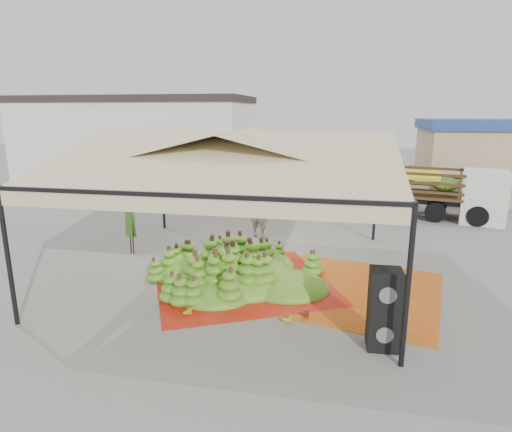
% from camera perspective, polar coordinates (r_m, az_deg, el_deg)
% --- Properties ---
extents(ground, '(90.00, 90.00, 0.00)m').
position_cam_1_polar(ground, '(12.47, -2.28, -7.39)').
color(ground, slate).
rests_on(ground, ground).
extents(canopy_tent, '(8.10, 8.10, 4.00)m').
position_cam_1_polar(canopy_tent, '(11.69, -2.44, 7.88)').
color(canopy_tent, black).
rests_on(canopy_tent, ground).
extents(building_white, '(14.30, 6.30, 5.40)m').
position_cam_1_polar(building_white, '(28.39, -15.61, 9.68)').
color(building_white, silver).
rests_on(building_white, ground).
extents(building_tan, '(6.30, 5.30, 4.10)m').
position_cam_1_polar(building_tan, '(25.45, 28.03, 6.72)').
color(building_tan, tan).
rests_on(building_tan, ground).
extents(tarp_left, '(5.90, 5.80, 0.01)m').
position_cam_1_polar(tarp_left, '(11.68, -1.82, -8.84)').
color(tarp_left, red).
rests_on(tarp_left, ground).
extents(tarp_right, '(4.98, 5.14, 0.01)m').
position_cam_1_polar(tarp_right, '(11.47, 12.94, -9.66)').
color(tarp_right, '#DD5E14').
rests_on(tarp_right, ground).
extents(banana_heap, '(5.99, 5.19, 1.15)m').
position_cam_1_polar(banana_heap, '(11.58, -2.37, -6.05)').
color(banana_heap, '#477718').
rests_on(banana_heap, ground).
extents(hand_yellow_a, '(0.54, 0.46, 0.22)m').
position_cam_1_polar(hand_yellow_a, '(9.68, 3.72, -13.24)').
color(hand_yellow_a, gold).
rests_on(hand_yellow_a, ground).
extents(hand_yellow_b, '(0.55, 0.48, 0.22)m').
position_cam_1_polar(hand_yellow_b, '(10.08, -9.61, -12.24)').
color(hand_yellow_b, '#B19C23').
rests_on(hand_yellow_b, ground).
extents(hand_red_a, '(0.50, 0.46, 0.19)m').
position_cam_1_polar(hand_red_a, '(9.98, 6.19, -12.52)').
color(hand_red_a, '#572813').
rests_on(hand_red_a, ground).
extents(hand_red_b, '(0.42, 0.35, 0.18)m').
position_cam_1_polar(hand_red_b, '(11.51, 4.12, -8.78)').
color(hand_red_b, '#5F1C15').
rests_on(hand_red_b, ground).
extents(hand_green, '(0.64, 0.63, 0.23)m').
position_cam_1_polar(hand_green, '(11.22, -2.97, -9.25)').
color(hand_green, '#4F851B').
rests_on(hand_green, ground).
extents(hanging_bunches, '(3.24, 0.24, 0.20)m').
position_cam_1_polar(hanging_bunches, '(12.29, -4.40, 4.95)').
color(hanging_bunches, '#3E7418').
rests_on(hanging_bunches, ground).
extents(speaker_stack, '(0.62, 0.55, 1.62)m').
position_cam_1_polar(speaker_stack, '(8.74, 16.71, -11.83)').
color(speaker_stack, black).
rests_on(speaker_stack, ground).
extents(banana_leaves, '(0.96, 1.36, 3.70)m').
position_cam_1_polar(banana_leaves, '(14.56, -15.59, -4.74)').
color(banana_leaves, '#2E771F').
rests_on(banana_leaves, ground).
extents(vendor, '(0.76, 0.58, 1.87)m').
position_cam_1_polar(vendor, '(15.52, 0.36, 0.51)').
color(vendor, gray).
rests_on(vendor, ground).
extents(truck_left, '(6.13, 2.95, 2.02)m').
position_cam_1_polar(truck_left, '(21.32, 1.85, 5.00)').
color(truck_left, '#503A1A').
rests_on(truck_left, ground).
extents(truck_right, '(6.53, 3.51, 2.13)m').
position_cam_1_polar(truck_right, '(20.04, 22.41, 3.59)').
color(truck_right, '#4B3319').
rests_on(truck_right, ground).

